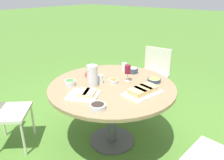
% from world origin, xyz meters
% --- Properties ---
extents(ground_plane, '(40.00, 40.00, 0.00)m').
position_xyz_m(ground_plane, '(0.00, 0.00, 0.00)').
color(ground_plane, '#4C7A2D').
extents(dining_table, '(1.42, 1.42, 0.76)m').
position_xyz_m(dining_table, '(0.00, 0.00, 0.66)').
color(dining_table, '#4C4C51').
rests_on(dining_table, ground_plane).
extents(chair_near_left, '(0.61, 0.61, 0.89)m').
position_xyz_m(chair_near_left, '(0.86, -0.93, 0.52)').
color(chair_near_left, beige).
rests_on(chair_near_left, ground_plane).
extents(chair_far_back, '(0.47, 0.48, 0.89)m').
position_xyz_m(chair_far_back, '(-1.28, -0.15, 0.52)').
color(chair_far_back, beige).
rests_on(chair_far_back, ground_plane).
extents(water_pitcher, '(0.13, 0.12, 0.24)m').
position_xyz_m(water_pitcher, '(0.15, -0.16, 0.88)').
color(water_pitcher, silver).
rests_on(water_pitcher, dining_table).
extents(wine_glass, '(0.07, 0.07, 0.20)m').
position_xyz_m(wine_glass, '(-0.20, 0.07, 0.90)').
color(wine_glass, silver).
rests_on(wine_glass, dining_table).
extents(platter_bread_main, '(0.43, 0.31, 0.07)m').
position_xyz_m(platter_bread_main, '(-0.02, 0.39, 0.79)').
color(platter_bread_main, white).
rests_on(platter_bread_main, dining_table).
extents(platter_charcuterie, '(0.37, 0.38, 0.06)m').
position_xyz_m(platter_charcuterie, '(0.39, -0.04, 0.78)').
color(platter_charcuterie, white).
rests_on(platter_charcuterie, dining_table).
extents(bowl_fries, '(0.15, 0.15, 0.04)m').
position_xyz_m(bowl_fries, '(-0.38, 0.32, 0.78)').
color(bowl_fries, '#334256').
rests_on(bowl_fries, dining_table).
extents(bowl_salad, '(0.11, 0.11, 0.06)m').
position_xyz_m(bowl_salad, '(0.30, -0.35, 0.79)').
color(bowl_salad, silver).
rests_on(bowl_salad, dining_table).
extents(bowl_olives, '(0.15, 0.15, 0.05)m').
position_xyz_m(bowl_olives, '(0.49, 0.23, 0.78)').
color(bowl_olives, silver).
rests_on(bowl_olives, dining_table).
extents(bowl_dip_red, '(0.12, 0.12, 0.05)m').
position_xyz_m(bowl_dip_red, '(-0.04, -0.38, 0.79)').
color(bowl_dip_red, '#B74733').
rests_on(bowl_dip_red, dining_table).
extents(bowl_dip_cream, '(0.12, 0.12, 0.07)m').
position_xyz_m(bowl_dip_cream, '(-0.47, -0.03, 0.80)').
color(bowl_dip_cream, '#334256').
rests_on(bowl_dip_cream, dining_table).
extents(bowl_roasted_veg, '(0.11, 0.11, 0.04)m').
position_xyz_m(bowl_roasted_veg, '(-0.06, -0.03, 0.78)').
color(bowl_roasted_veg, silver).
rests_on(bowl_roasted_veg, dining_table).
extents(cup_water_near, '(0.06, 0.06, 0.10)m').
position_xyz_m(cup_water_near, '(-0.47, -0.17, 0.81)').
color(cup_water_near, silver).
rests_on(cup_water_near, dining_table).
extents(cup_water_far, '(0.06, 0.06, 0.10)m').
position_xyz_m(cup_water_far, '(0.05, -0.13, 0.81)').
color(cup_water_far, silver).
rests_on(cup_water_far, dining_table).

